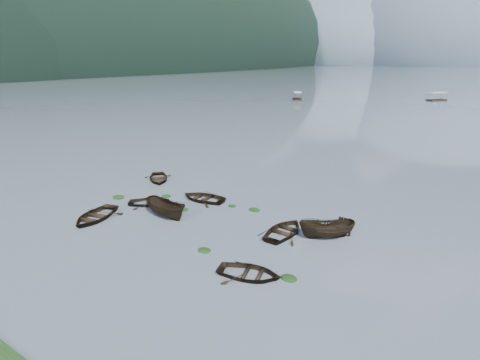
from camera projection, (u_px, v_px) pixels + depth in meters
The scene contains 22 objects.
ground_plane at pixel (151, 247), 27.77m from camera, with size 2400.00×2400.00×0.00m, color #525C67.
left_ridge_far at pixel (30, 69), 477.50m from camera, with size 560.00×1400.00×380.00m, color black.
haze_mtn_a at pixel (356, 64), 877.40m from camera, with size 520.00×520.00×280.00m, color #475666.
haze_mtn_b at pixel (452, 64), 772.57m from camera, with size 520.00×520.00×340.00m, color #475666.
rowboat_0 at pixel (95, 219), 32.68m from camera, with size 3.47×4.86×1.01m, color black.
rowboat_1 at pixel (150, 204), 35.95m from camera, with size 2.93×4.10×0.85m, color black.
rowboat_2 at pixel (167, 217), 33.15m from camera, with size 1.79×4.76×1.84m, color black.
rowboat_3 at pixel (284, 234), 29.94m from camera, with size 3.26×4.56×0.94m, color black.
rowboat_4 at pixel (249, 276), 24.11m from camera, with size 3.01×4.21×0.87m, color black.
rowboat_5 at pixel (326, 238), 29.23m from camera, with size 1.71×4.53×1.75m, color black.
rowboat_6 at pixel (158, 180), 42.94m from camera, with size 3.16×4.43×0.92m, color black.
rowboat_7 at pixel (204, 200), 37.01m from camera, with size 3.27×4.58×0.95m, color black.
weed_clump_0 at pixel (118, 198), 37.59m from camera, with size 1.26×1.03×0.27m, color black.
weed_clump_1 at pixel (184, 210), 34.62m from camera, with size 0.86×0.68×0.19m, color black.
weed_clump_2 at pixel (204, 251), 27.28m from camera, with size 1.04×0.83×0.23m, color black.
weed_clump_3 at pixel (232, 206), 35.48m from camera, with size 0.81×0.68×0.18m, color black.
weed_clump_4 at pixel (289, 279), 23.83m from camera, with size 1.11×0.88×0.23m, color black.
weed_clump_5 at pixel (143, 200), 36.93m from camera, with size 0.92×0.75×0.20m, color black.
weed_clump_6 at pixel (167, 197), 37.96m from camera, with size 1.02×0.85×0.21m, color black.
weed_clump_7 at pixel (254, 210), 34.51m from camera, with size 1.11×0.89×0.24m, color black.
pontoon_left at pixel (297, 100), 125.39m from camera, with size 2.61×6.27×2.40m, color black, non-canonical shape.
pontoon_centre at pixel (436, 101), 122.79m from camera, with size 2.72×6.52×2.50m, color black, non-canonical shape.
Camera 1 is at (19.21, -17.06, 13.42)m, focal length 28.00 mm.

